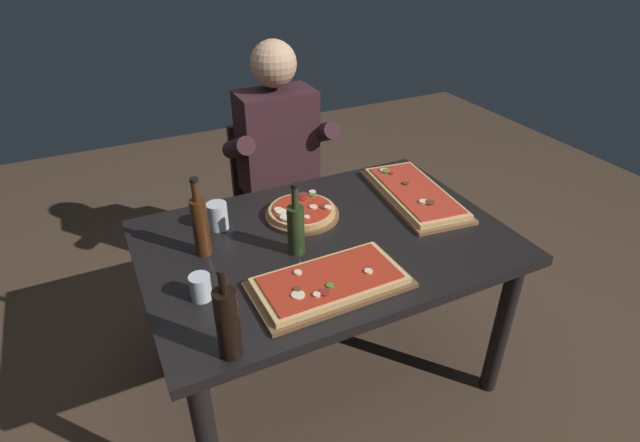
% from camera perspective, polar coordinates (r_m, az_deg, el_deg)
% --- Properties ---
extents(ground_plane, '(6.40, 6.40, 0.00)m').
position_cam_1_polar(ground_plane, '(2.44, 0.54, -16.59)').
color(ground_plane, '#4C3828').
extents(dining_table, '(1.40, 0.96, 0.74)m').
position_cam_1_polar(dining_table, '(2.01, 0.63, -4.21)').
color(dining_table, black).
rests_on(dining_table, ground_plane).
extents(pizza_rectangular_front, '(0.54, 0.29, 0.05)m').
position_cam_1_polar(pizza_rectangular_front, '(1.70, 1.13, -6.97)').
color(pizza_rectangular_front, brown).
rests_on(pizza_rectangular_front, dining_table).
extents(pizza_rectangular_left, '(0.34, 0.61, 0.05)m').
position_cam_1_polar(pizza_rectangular_left, '(2.26, 10.69, 3.11)').
color(pizza_rectangular_left, brown).
rests_on(pizza_rectangular_left, dining_table).
extents(pizza_round_far, '(0.31, 0.31, 0.05)m').
position_cam_1_polar(pizza_round_far, '(2.08, -2.04, 1.02)').
color(pizza_round_far, brown).
rests_on(pizza_round_far, dining_table).
extents(wine_bottle_dark, '(0.07, 0.07, 0.30)m').
position_cam_1_polar(wine_bottle_dark, '(1.43, -10.46, -11.25)').
color(wine_bottle_dark, black).
rests_on(wine_bottle_dark, dining_table).
extents(oil_bottle_amber, '(0.06, 0.06, 0.28)m').
position_cam_1_polar(oil_bottle_amber, '(1.82, -2.76, -0.76)').
color(oil_bottle_amber, '#233819').
rests_on(oil_bottle_amber, dining_table).
extents(vinegar_bottle_green, '(0.06, 0.06, 0.31)m').
position_cam_1_polar(vinegar_bottle_green, '(1.85, -13.46, -0.41)').
color(vinegar_bottle_green, '#47230F').
rests_on(vinegar_bottle_green, dining_table).
extents(tumbler_near_camera, '(0.08, 0.08, 0.11)m').
position_cam_1_polar(tumbler_near_camera, '(2.03, -11.56, 0.56)').
color(tumbler_near_camera, silver).
rests_on(tumbler_near_camera, dining_table).
extents(tumbler_far_side, '(0.07, 0.07, 0.09)m').
position_cam_1_polar(tumbler_far_side, '(1.69, -13.40, -7.48)').
color(tumbler_far_side, silver).
rests_on(tumbler_far_side, dining_table).
extents(diner_chair, '(0.44, 0.44, 0.87)m').
position_cam_1_polar(diner_chair, '(2.80, -5.15, 3.02)').
color(diner_chair, black).
rests_on(diner_chair, ground_plane).
extents(seated_diner, '(0.53, 0.41, 1.33)m').
position_cam_1_polar(seated_diner, '(2.58, -4.43, 6.87)').
color(seated_diner, '#23232D').
rests_on(seated_diner, ground_plane).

